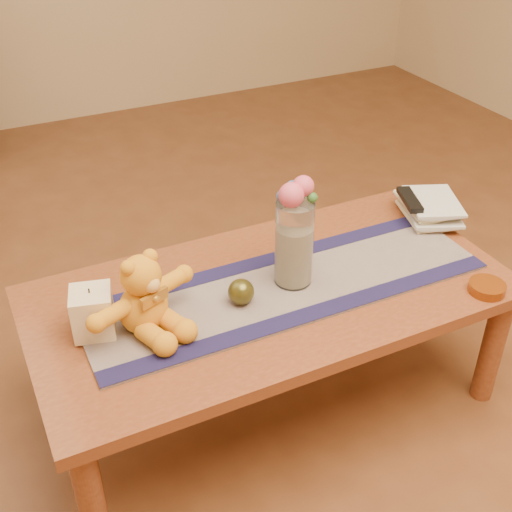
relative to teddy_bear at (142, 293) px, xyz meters
name	(u,v)px	position (x,y,z in m)	size (l,w,h in m)	color
floor	(270,398)	(0.38, 0.01, -0.56)	(5.50, 5.50, 0.00)	#593019
coffee_table_top	(271,294)	(0.38, 0.01, -0.13)	(1.40, 0.70, 0.04)	brown
table_leg_fl	(91,501)	(-0.26, -0.28, -0.36)	(0.07, 0.07, 0.41)	brown
table_leg_fr	(492,347)	(1.02, -0.28, -0.36)	(0.07, 0.07, 0.41)	brown
table_leg_bl	(45,356)	(-0.26, 0.30, -0.36)	(0.07, 0.07, 0.41)	brown
table_leg_br	(385,256)	(1.02, 0.30, -0.36)	(0.07, 0.07, 0.41)	brown
persian_runner	(287,287)	(0.43, -0.01, -0.11)	(1.20, 0.35, 0.01)	#191D48
runner_border_near	(312,313)	(0.43, -0.15, -0.11)	(1.20, 0.06, 0.00)	#181540
runner_border_far	(265,260)	(0.43, 0.14, -0.11)	(1.20, 0.06, 0.00)	#181540
teddy_bear	(142,293)	(0.00, 0.00, 0.00)	(0.32, 0.26, 0.21)	orange
pillar_candle	(93,312)	(-0.13, 0.04, -0.04)	(0.11, 0.11, 0.13)	beige
candle_wick	(89,291)	(-0.13, 0.04, 0.03)	(0.00, 0.00, 0.01)	black
glass_vase	(294,243)	(0.46, 0.01, 0.02)	(0.11, 0.11, 0.26)	silver
potpourri_fill	(294,255)	(0.46, 0.01, -0.02)	(0.09, 0.09, 0.18)	beige
rose_left	(291,195)	(0.44, 0.00, 0.19)	(0.07, 0.07, 0.07)	#DF4E6C
rose_right	(303,186)	(0.48, 0.01, 0.20)	(0.06, 0.06, 0.06)	#DF4E6C
blue_flower_back	(293,188)	(0.47, 0.04, 0.18)	(0.04, 0.04, 0.04)	#455D96
blue_flower_side	(283,196)	(0.43, 0.03, 0.17)	(0.04, 0.04, 0.04)	#455D96
leaf_sprig	(312,198)	(0.50, -0.01, 0.17)	(0.03, 0.03, 0.03)	#33662D
bronze_ball	(241,292)	(0.27, -0.02, -0.07)	(0.07, 0.07, 0.07)	#464217
book_bottom	(406,217)	(0.98, 0.16, -0.10)	(0.17, 0.22, 0.02)	#F4E5BC
book_lower	(408,213)	(0.98, 0.15, -0.09)	(0.16, 0.22, 0.02)	#F4E5BC
book_upper	(405,207)	(0.98, 0.16, -0.07)	(0.17, 0.22, 0.02)	#F4E5BC
book_top	(409,203)	(0.98, 0.16, -0.05)	(0.16, 0.22, 0.02)	#F4E5BC
tv_remote	(410,200)	(0.98, 0.15, -0.03)	(0.04, 0.16, 0.02)	black
amber_dish	(487,288)	(0.94, -0.28, -0.10)	(0.11, 0.11, 0.03)	#BF5914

